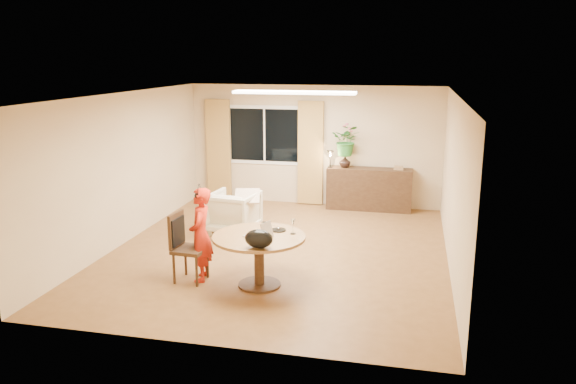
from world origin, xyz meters
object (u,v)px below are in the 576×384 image
object	(u,v)px
dining_chair	(190,248)
armchair	(234,212)
dining_table	(259,246)
sideboard	(369,189)
child	(201,235)

from	to	relation	value
dining_chair	armchair	bearing A→B (deg)	97.38
dining_table	sideboard	xyz separation A→B (m)	(1.18, 4.48, -0.14)
child	armchair	xyz separation A→B (m)	(-0.25, 2.30, -0.30)
dining_chair	child	size ratio (longest dim) A/B	0.73
child	armchair	bearing A→B (deg)	175.47
dining_chair	sideboard	xyz separation A→B (m)	(2.20, 4.52, -0.06)
child	dining_chair	bearing A→B (deg)	-70.07
child	sideboard	bearing A→B (deg)	144.30
armchair	dining_chair	bearing A→B (deg)	100.53
dining_table	dining_chair	size ratio (longest dim) A/B	1.30
armchair	sideboard	size ratio (longest dim) A/B	0.47
dining_chair	sideboard	distance (m)	5.03
dining_chair	child	bearing A→B (deg)	35.33
armchair	child	bearing A→B (deg)	104.01
armchair	sideboard	world-z (taller)	sideboard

